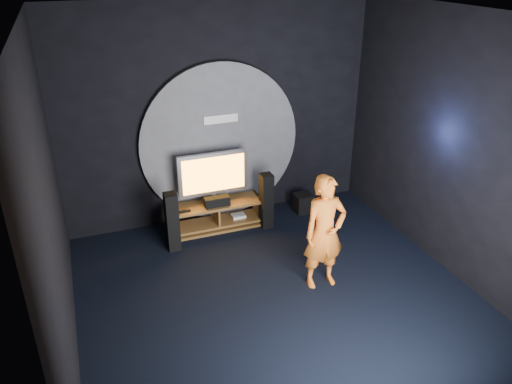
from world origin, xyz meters
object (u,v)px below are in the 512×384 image
at_px(player, 325,233).
at_px(subwoofer, 303,203).
at_px(media_console, 217,217).
at_px(tower_speaker_right, 266,201).
at_px(tv, 213,175).
at_px(tower_speaker_left, 172,222).

bearing_deg(player, subwoofer, 72.59).
height_order(media_console, tower_speaker_right, tower_speaker_right).
bearing_deg(tv, subwoofer, -1.92).
height_order(tower_speaker_right, subwoofer, tower_speaker_right).
bearing_deg(subwoofer, tv, 178.08).
xyz_separation_m(media_console, subwoofer, (1.56, 0.01, -0.03)).
bearing_deg(tower_speaker_right, media_console, 163.26).
bearing_deg(subwoofer, player, -108.40).
bearing_deg(media_console, tower_speaker_left, -154.26).
height_order(tower_speaker_left, player, player).
height_order(tower_speaker_left, tower_speaker_right, same).
distance_m(media_console, tower_speaker_right, 0.85).
distance_m(media_console, tv, 0.72).
relative_size(tv, tower_speaker_left, 1.21).
height_order(tower_speaker_right, player, player).
relative_size(tower_speaker_left, tower_speaker_right, 1.00).
relative_size(tower_speaker_right, player, 0.58).
distance_m(tv, subwoofer, 1.73).
relative_size(tv, subwoofer, 3.46).
bearing_deg(tower_speaker_right, subwoofer, 17.56).
height_order(tower_speaker_left, subwoofer, tower_speaker_left).
xyz_separation_m(tower_speaker_left, tower_speaker_right, (1.56, 0.15, 0.00)).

